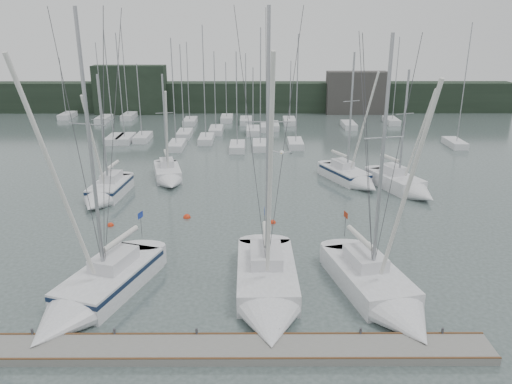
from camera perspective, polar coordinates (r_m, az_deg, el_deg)
ground at (r=28.91m, az=-1.84°, el=-11.96°), size 160.00×160.00×0.00m
dock at (r=24.64m, az=-2.18°, el=-17.52°), size 24.00×2.00×0.40m
far_treeline at (r=87.69m, az=-0.74°, el=10.80°), size 90.00×4.00×5.00m
far_building_left at (r=88.00m, az=-14.15°, el=11.26°), size 12.00×3.00×8.00m
far_building_right at (r=87.27m, az=11.38°, el=11.06°), size 10.00×3.00×7.00m
mast_forest at (r=71.03m, az=-3.60°, el=7.19°), size 57.36×25.92×14.88m
sailboat_near_left at (r=29.22m, az=-18.43°, el=-11.18°), size 6.17×10.52×16.63m
sailboat_near_center at (r=27.93m, az=1.37°, el=-11.74°), size 3.54×10.95×16.81m
sailboat_near_right at (r=28.68m, az=14.51°, el=-11.49°), size 5.37×10.36×15.45m
sailboat_mid_a at (r=45.50m, az=-16.91°, el=-0.16°), size 3.27×7.93×11.54m
sailboat_mid_b at (r=49.30m, az=-9.94°, el=1.75°), size 4.00×7.41×10.99m
sailboat_mid_d at (r=48.83m, az=11.01°, el=1.59°), size 5.50×8.08×13.08m
sailboat_mid_e at (r=47.43m, az=16.76°, el=0.62°), size 5.46×8.42×11.79m
buoy_a at (r=40.23m, az=-7.90°, el=-2.92°), size 0.59×0.59×0.59m
buoy_b at (r=38.86m, az=1.92°, el=-3.54°), size 0.49×0.49×0.49m
buoy_c at (r=39.92m, az=-16.29°, el=-3.71°), size 0.51×0.51×0.51m
seagull at (r=25.88m, az=2.96°, el=4.55°), size 1.00×0.47×0.20m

